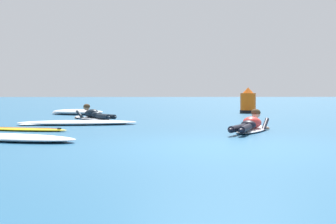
# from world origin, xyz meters

# --- Properties ---
(ground_plane) EXTENTS (120.00, 120.00, 0.00)m
(ground_plane) POSITION_xyz_m (0.00, 10.00, 0.00)
(ground_plane) COLOR #235B84
(surfer_near) EXTENTS (1.39, 2.51, 0.54)m
(surfer_near) POSITION_xyz_m (1.18, 3.10, 0.14)
(surfer_near) COLOR silver
(surfer_near) RESTS_ON ground
(surfer_far) EXTENTS (1.75, 2.51, 0.54)m
(surfer_far) POSITION_xyz_m (-2.85, 8.00, 0.13)
(surfer_far) COLOR silver
(surfer_far) RESTS_ON ground
(drifting_surfboard) EXTENTS (2.29, 1.12, 0.16)m
(drifting_surfboard) POSITION_xyz_m (-3.97, 3.59, 0.03)
(drifting_surfboard) COLOR yellow
(drifting_surfboard) RESTS_ON ground
(whitewater_front) EXTENTS (2.78, 1.84, 0.12)m
(whitewater_front) POSITION_xyz_m (-3.57, 1.27, 0.06)
(whitewater_front) COLOR white
(whitewater_front) RESTS_ON ground
(whitewater_mid_left) EXTENTS (3.25, 1.24, 0.12)m
(whitewater_mid_left) POSITION_xyz_m (-3.01, 5.63, 0.06)
(whitewater_mid_left) COLOR white
(whitewater_mid_left) RESTS_ON ground
(whitewater_mid_right) EXTENTS (2.37, 1.80, 0.21)m
(whitewater_mid_right) POSITION_xyz_m (-3.84, 11.44, 0.10)
(whitewater_mid_right) COLOR white
(whitewater_mid_right) RESTS_ON ground
(channel_marker_buoy) EXTENTS (0.67, 0.67, 1.06)m
(channel_marker_buoy) POSITION_xyz_m (2.96, 12.70, 0.43)
(channel_marker_buoy) COLOR #EA5B0F
(channel_marker_buoy) RESTS_ON ground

